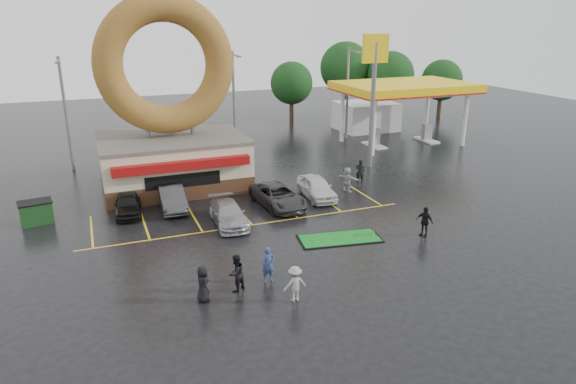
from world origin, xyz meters
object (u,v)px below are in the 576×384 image
object	(u,v)px
shell_sign	(374,76)
gas_station	(387,101)
car_dgrey	(172,198)
car_white	(317,187)
dumpster	(36,213)
donut_shop	(170,125)
streetlight_mid	(234,100)
person_blue	(268,265)
car_silver	(228,214)
streetlight_left	(66,111)
car_black	(128,204)
streetlight_right	(348,91)
putting_green	(340,238)
person_cameraman	(425,221)
car_grey	(278,196)

from	to	relation	value
shell_sign	gas_station	bearing A→B (deg)	51.93
car_dgrey	car_white	xyz separation A→B (m)	(9.59, -1.55, 0.02)
dumpster	donut_shop	bearing A→B (deg)	18.26
streetlight_mid	car_white	bearing A→B (deg)	-83.61
donut_shop	person_blue	bearing A→B (deg)	-84.35
donut_shop	car_silver	distance (m)	9.81
streetlight_left	dumpster	bearing A→B (deg)	-99.91
person_blue	dumpster	distance (m)	15.98
gas_station	car_black	world-z (taller)	gas_station
car_silver	car_white	world-z (taller)	car_white
car_dgrey	car_black	bearing A→B (deg)	-178.37
donut_shop	car_white	distance (m)	11.43
streetlight_left	streetlight_right	world-z (taller)	same
person_blue	putting_green	bearing A→B (deg)	32.46
gas_station	person_cameraman	xyz separation A→B (m)	(-11.37, -22.61, -2.83)
gas_station	dumpster	size ratio (longest dim) A/B	7.58
streetlight_mid	car_black	size ratio (longest dim) A/B	2.30
car_dgrey	dumpster	xyz separation A→B (m)	(-8.03, 0.47, -0.08)
shell_sign	car_dgrey	size ratio (longest dim) A/B	2.40
streetlight_mid	car_white	world-z (taller)	streetlight_mid
person_blue	person_cameraman	xyz separation A→B (m)	(10.00, 1.79, 0.00)
car_black	person_cameraman	bearing A→B (deg)	-27.41
streetlight_mid	person_cameraman	bearing A→B (deg)	-78.42
shell_sign	car_silver	distance (m)	17.64
gas_station	car_silver	xyz separation A→B (m)	(-21.26, -16.84, -3.05)
streetlight_right	putting_green	xyz separation A→B (m)	(-12.05, -22.29, -4.75)
car_black	putting_green	xyz separation A→B (m)	(10.68, -8.37, -0.63)
car_grey	car_white	world-z (taller)	car_white
shell_sign	person_cameraman	size ratio (longest dim) A/B	6.09
car_white	car_silver	bearing A→B (deg)	-157.56
person_cameraman	streetlight_right	bearing A→B (deg)	137.72
streetlight_mid	streetlight_right	bearing A→B (deg)	4.76
shell_sign	streetlight_mid	world-z (taller)	shell_sign
streetlight_right	person_cameraman	bearing A→B (deg)	-107.35
car_grey	streetlight_right	bearing A→B (deg)	44.19
shell_sign	putting_green	size ratio (longest dim) A/B	2.18
car_silver	dumpster	xyz separation A→B (m)	(-10.74, 4.36, 0.00)
car_black	dumpster	distance (m)	5.30
shell_sign	car_grey	world-z (taller)	shell_sign
gas_station	putting_green	size ratio (longest dim) A/B	2.80
streetlight_mid	putting_green	size ratio (longest dim) A/B	1.85
donut_shop	car_grey	distance (m)	9.79
streetlight_right	car_grey	bearing A→B (deg)	-129.91
car_white	person_cameraman	world-z (taller)	person_cameraman
streetlight_left	streetlight_mid	bearing A→B (deg)	4.09
car_silver	person_blue	bearing A→B (deg)	-88.72
streetlight_left	car_grey	distance (m)	19.29
dumpster	person_blue	bearing A→B (deg)	-56.64
car_dgrey	car_silver	world-z (taller)	car_dgrey
shell_sign	streetlight_right	size ratio (longest dim) A/B	1.18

